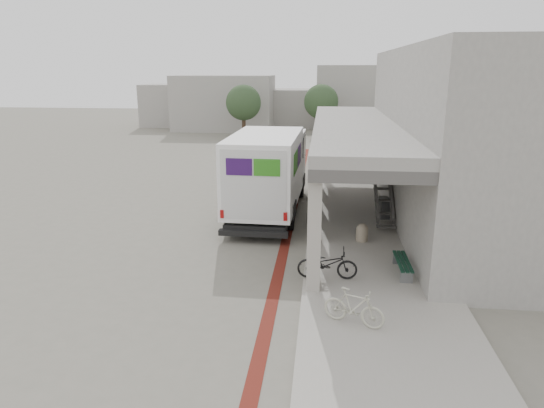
# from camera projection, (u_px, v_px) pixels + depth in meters

# --- Properties ---
(ground) EXTENTS (120.00, 120.00, 0.00)m
(ground) POSITION_uv_depth(u_px,v_px,m) (257.00, 247.00, 17.44)
(ground) COLOR #6B675B
(ground) RESTS_ON ground
(bike_lane_stripe) EXTENTS (0.35, 40.00, 0.01)m
(bike_lane_stripe) POSITION_uv_depth(u_px,v_px,m) (288.00, 230.00, 19.26)
(bike_lane_stripe) COLOR #5D1A12
(bike_lane_stripe) RESTS_ON ground
(sidewalk) EXTENTS (4.40, 28.00, 0.12)m
(sidewalk) POSITION_uv_depth(u_px,v_px,m) (369.00, 249.00, 17.02)
(sidewalk) COLOR gray
(sidewalk) RESTS_ON ground
(transit_building) EXTENTS (7.60, 17.00, 7.00)m
(transit_building) POSITION_uv_depth(u_px,v_px,m) (433.00, 138.00, 20.14)
(transit_building) COLOR gray
(transit_building) RESTS_ON ground
(distant_backdrop) EXTENTS (28.00, 10.00, 6.50)m
(distant_backdrop) POSITION_uv_depth(u_px,v_px,m) (276.00, 102.00, 51.36)
(distant_backdrop) COLOR gray
(distant_backdrop) RESTS_ON ground
(tree_left) EXTENTS (3.20, 3.20, 4.80)m
(tree_left) POSITION_uv_depth(u_px,v_px,m) (243.00, 103.00, 43.90)
(tree_left) COLOR #38281C
(tree_left) RESTS_ON ground
(tree_mid) EXTENTS (3.20, 3.20, 4.80)m
(tree_mid) POSITION_uv_depth(u_px,v_px,m) (321.00, 102.00, 45.11)
(tree_mid) COLOR #38281C
(tree_mid) RESTS_ON ground
(tree_right) EXTENTS (3.20, 3.20, 4.80)m
(tree_right) POSITION_uv_depth(u_px,v_px,m) (411.00, 103.00, 43.34)
(tree_right) COLOR #38281C
(tree_right) RESTS_ON ground
(fedex_truck) EXTENTS (2.90, 8.53, 3.61)m
(fedex_truck) POSITION_uv_depth(u_px,v_px,m) (269.00, 170.00, 21.08)
(fedex_truck) COLOR black
(fedex_truck) RESTS_ON ground
(bench) EXTENTS (0.40, 1.73, 0.41)m
(bench) POSITION_uv_depth(u_px,v_px,m) (403.00, 264.00, 14.83)
(bench) COLOR slate
(bench) RESTS_ON sidewalk
(bollard_near) EXTENTS (0.38, 0.38, 0.57)m
(bollard_near) POSITION_uv_depth(u_px,v_px,m) (314.00, 272.00, 14.29)
(bollard_near) COLOR gray
(bollard_near) RESTS_ON sidewalk
(bollard_far) EXTENTS (0.43, 0.43, 0.65)m
(bollard_far) POSITION_uv_depth(u_px,v_px,m) (362.00, 232.00, 17.61)
(bollard_far) COLOR gray
(bollard_far) RESTS_ON sidewalk
(utility_cabinet) EXTENTS (0.52, 0.62, 0.89)m
(utility_cabinet) POSITION_uv_depth(u_px,v_px,m) (384.00, 208.00, 20.27)
(utility_cabinet) COLOR slate
(utility_cabinet) RESTS_ON sidewalk
(bicycle_black) EXTENTS (1.79, 0.63, 0.94)m
(bicycle_black) POSITION_uv_depth(u_px,v_px,m) (327.00, 264.00, 14.40)
(bicycle_black) COLOR black
(bicycle_black) RESTS_ON sidewalk
(bicycle_cream) EXTENTS (1.61, 1.01, 0.94)m
(bicycle_cream) POSITION_uv_depth(u_px,v_px,m) (354.00, 307.00, 11.79)
(bicycle_cream) COLOR #B8B7A2
(bicycle_cream) RESTS_ON sidewalk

